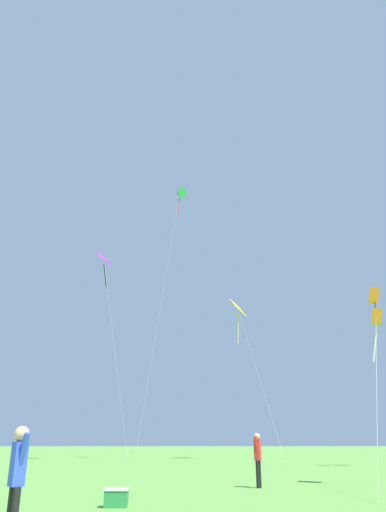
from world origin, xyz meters
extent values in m
cube|color=purple|center=(-5.81, 39.57, 18.61)|extent=(1.63, 2.27, 1.63)
cylinder|color=#3F382D|center=(-5.81, 39.57, 18.61)|extent=(1.25, 0.77, 0.81)
cylinder|color=black|center=(-5.65, 39.76, 16.87)|extent=(0.45, 0.49, 2.28)
cylinder|color=silver|center=(-3.93, 37.46, 9.24)|extent=(3.77, 4.23, 18.48)
cube|color=orange|center=(10.26, 13.12, 7.06)|extent=(0.64, 0.69, 0.63)
cube|color=orange|center=(10.26, 13.12, 6.19)|extent=(0.64, 0.69, 0.63)
cylinder|color=#3F382D|center=(10.26, 13.12, 6.62)|extent=(0.04, 0.04, 1.25)
cylinder|color=silver|center=(10.07, 13.12, 5.22)|extent=(0.46, 0.09, 1.69)
cylinder|color=silver|center=(8.97, 10.66, 3.25)|extent=(2.60, 4.94, 6.51)
cube|color=yellow|center=(7.67, 42.19, 14.31)|extent=(1.88, 2.56, 1.90)
cylinder|color=#3F382D|center=(7.67, 42.19, 14.31)|extent=(1.53, 0.83, 0.97)
cylinder|color=yellow|center=(7.60, 42.17, 12.11)|extent=(0.27, 0.16, 2.96)
cylinder|color=silver|center=(8.66, 36.91, 7.08)|extent=(1.98, 10.57, 14.16)
cone|color=green|center=(1.62, 39.79, 26.13)|extent=(1.72, 1.72, 1.40)
cylinder|color=red|center=(1.60, 39.63, 24.48)|extent=(0.13, 0.40, 2.32)
cylinder|color=silver|center=(0.01, 37.78, 13.01)|extent=(3.24, 4.04, 26.02)
cube|color=blue|center=(0.11, 2.44, 1.18)|extent=(0.29, 0.29, 0.65)
cylinder|color=blue|center=(0.19, 2.33, 1.34)|extent=(0.25, 0.28, 0.60)
cylinder|color=blue|center=(0.02, 2.54, 1.34)|extent=(0.25, 0.28, 0.60)
sphere|color=tan|center=(0.11, 2.44, 1.62)|extent=(0.24, 0.24, 0.24)
cylinder|color=black|center=(5.18, 12.82, 0.45)|extent=(0.12, 0.12, 0.89)
cylinder|color=black|center=(5.26, 12.99, 0.45)|extent=(0.12, 0.12, 0.89)
cube|color=red|center=(5.22, 12.90, 1.23)|extent=(0.28, 0.29, 0.67)
cylinder|color=red|center=(5.16, 12.78, 1.40)|extent=(0.21, 0.31, 0.63)
cylinder|color=red|center=(5.28, 13.03, 1.40)|extent=(0.21, 0.31, 0.63)
sphere|color=tan|center=(5.22, 12.90, 1.69)|extent=(0.25, 0.25, 0.25)
cube|color=#2D8C47|center=(0.98, 7.51, 0.19)|extent=(0.56, 0.36, 0.38)
cube|color=white|center=(0.98, 7.51, 0.41)|extent=(0.60, 0.40, 0.06)
camera|label=1|loc=(2.79, -5.82, 1.50)|focal=34.09mm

